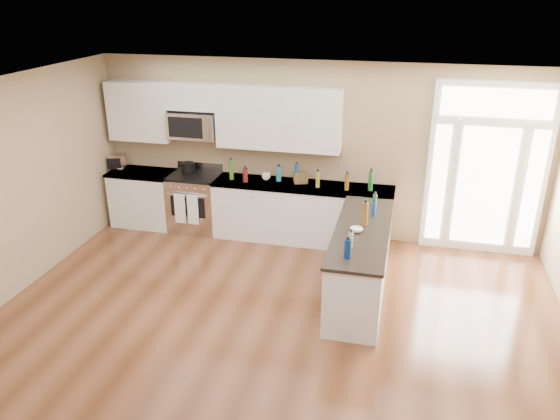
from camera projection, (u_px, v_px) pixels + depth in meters
name	position (u px, v px, depth m)	size (l,w,h in m)	color
ground	(243.00, 394.00, 5.51)	(8.00, 8.00, 0.00)	#542D17
room_shell	(238.00, 241.00, 4.86)	(8.00, 8.00, 8.00)	tan
back_cabinet_left	(145.00, 200.00, 9.28)	(1.10, 0.66, 0.94)	white
back_cabinet_right	(302.00, 214.00, 8.69)	(2.85, 0.66, 0.94)	white
peninsula_cabinet	(360.00, 264.00, 7.16)	(0.69, 2.32, 0.94)	white
upper_cabinet_left	(140.00, 111.00, 8.84)	(1.04, 0.33, 0.95)	white
upper_cabinet_right	(278.00, 119.00, 8.34)	(1.94, 0.33, 0.95)	white
upper_cabinet_short	(193.00, 97.00, 8.54)	(0.82, 0.33, 0.40)	white
microwave	(194.00, 125.00, 8.67)	(0.78, 0.41, 0.42)	silver
entry_door	(486.00, 170.00, 8.01)	(1.70, 0.10, 2.60)	white
kitchen_range	(196.00, 202.00, 9.06)	(0.80, 0.71, 1.08)	silver
stockpot	(188.00, 167.00, 8.99)	(0.23, 0.23, 0.18)	black
toaster_oven	(118.00, 161.00, 9.21)	(0.28, 0.22, 0.24)	silver
cardboard_box	(301.00, 177.00, 8.55)	(0.21, 0.15, 0.17)	brown
bowl_left	(121.00, 168.00, 9.20)	(0.17, 0.17, 0.04)	white
bowl_peninsula	(357.00, 230.00, 6.87)	(0.16, 0.16, 0.05)	white
cup_counter	(266.00, 176.00, 8.69)	(0.14, 0.14, 0.11)	white
counter_bottles	(315.00, 190.00, 7.89)	(2.39, 2.46, 0.32)	#19591E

